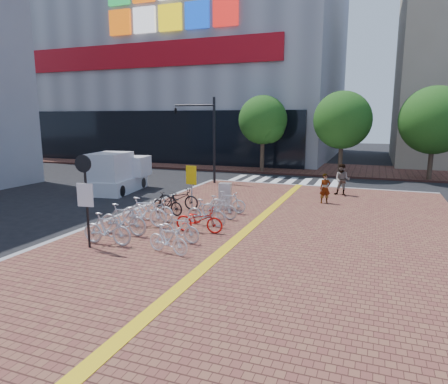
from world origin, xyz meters
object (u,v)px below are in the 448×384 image
at_px(bike_3, 152,209).
at_px(bike_4, 167,204).
at_px(traffic_light_pole, 196,124).
at_px(bike_8, 199,220).
at_px(bike_5, 178,198).
at_px(bike_11, 228,202).
at_px(utility_box, 225,196).
at_px(bike_7, 179,229).
at_px(bike_6, 168,240).
at_px(yellow_sign, 191,179).
at_px(notice_sign, 85,190).
at_px(box_truck, 119,173).
at_px(pedestrian_a, 325,189).
at_px(bike_0, 107,229).
at_px(bike_10, 219,207).
at_px(bike_9, 206,213).
at_px(bike_1, 123,220).
at_px(pedestrian_b, 342,180).
at_px(bike_2, 144,212).

bearing_deg(bike_3, bike_4, -4.63).
bearing_deg(traffic_light_pole, bike_8, -64.97).
height_order(bike_5, bike_11, bike_5).
bearing_deg(utility_box, bike_7, -86.89).
height_order(bike_6, yellow_sign, yellow_sign).
xyz_separation_m(bike_7, notice_sign, (-2.51, -1.58, 1.46)).
height_order(bike_4, bike_6, bike_4).
distance_m(bike_7, yellow_sign, 5.35).
relative_size(bike_5, box_truck, 0.46).
bearing_deg(pedestrian_a, notice_sign, -146.24).
distance_m(pedestrian_a, box_truck, 11.97).
distance_m(bike_6, bike_11, 5.76).
bearing_deg(bike_5, box_truck, 55.11).
relative_size(traffic_light_pole, box_truck, 1.27).
bearing_deg(traffic_light_pole, pedestrian_a, -24.32).
bearing_deg(bike_0, box_truck, 30.23).
bearing_deg(bike_11, bike_7, 173.97).
height_order(bike_5, bike_10, bike_5).
bearing_deg(bike_10, bike_0, 158.91).
relative_size(bike_4, bike_8, 0.91).
height_order(bike_8, utility_box, utility_box).
distance_m(bike_4, bike_5, 1.19).
bearing_deg(notice_sign, bike_9, 56.63).
bearing_deg(yellow_sign, bike_9, -54.31).
distance_m(bike_0, notice_sign, 1.52).
bearing_deg(yellow_sign, bike_0, -92.63).
distance_m(bike_8, utility_box, 3.96).
xyz_separation_m(bike_10, bike_11, (-0.01, 1.06, 0.01)).
height_order(bike_5, bike_9, bike_9).
bearing_deg(bike_5, utility_box, -74.28).
bearing_deg(yellow_sign, utility_box, 13.24).
relative_size(bike_10, notice_sign, 0.53).
relative_size(bike_6, notice_sign, 0.50).
height_order(bike_9, utility_box, utility_box).
height_order(bike_4, yellow_sign, yellow_sign).
height_order(bike_1, box_truck, box_truck).
relative_size(bike_0, pedestrian_b, 1.05).
bearing_deg(bike_5, bike_11, -93.66).
xyz_separation_m(bike_6, traffic_light_pole, (-5.19, 13.49, 3.35)).
relative_size(bike_11, box_truck, 0.38).
distance_m(bike_9, traffic_light_pole, 11.66).
distance_m(bike_2, bike_11, 3.98).
xyz_separation_m(bike_0, bike_6, (2.36, -0.08, -0.09)).
bearing_deg(bike_7, bike_11, 1.99).
xyz_separation_m(bike_1, pedestrian_b, (6.84, 10.69, 0.29)).
bearing_deg(bike_1, bike_10, -35.88).
height_order(bike_8, yellow_sign, yellow_sign).
bearing_deg(bike_4, notice_sign, -171.06).
bearing_deg(box_truck, bike_9, -35.09).
relative_size(bike_6, box_truck, 0.36).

